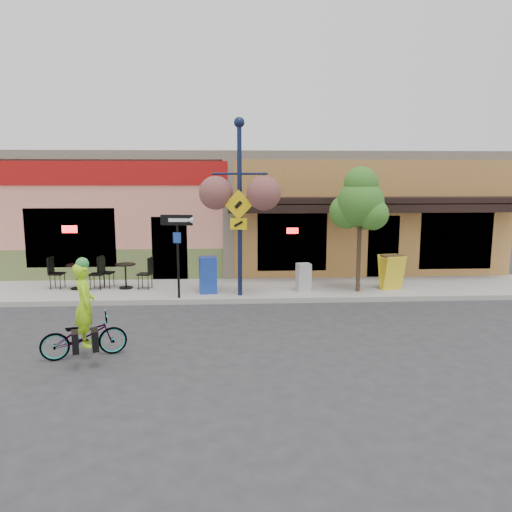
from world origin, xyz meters
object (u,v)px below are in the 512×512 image
(bicycle, at_px, (84,336))
(street_tree, at_px, (360,229))
(cyclist_rider, at_px, (85,317))
(one_way_sign, at_px, (178,257))
(building, at_px, (252,210))
(newspaper_box_grey, at_px, (303,277))
(newspaper_box_blue, at_px, (208,275))
(lamp_post, at_px, (240,208))

(bicycle, bearing_deg, street_tree, -73.07)
(cyclist_rider, xyz_separation_m, one_way_sign, (1.46, 4.32, 0.51))
(building, xyz_separation_m, one_way_sign, (-2.45, -6.78, -0.89))
(building, bearing_deg, newspaper_box_grey, -77.88)
(bicycle, xyz_separation_m, newspaper_box_grey, (5.26, 5.02, 0.13))
(newspaper_box_blue, bearing_deg, street_tree, -9.65)
(bicycle, distance_m, lamp_post, 6.06)
(bicycle, bearing_deg, one_way_sign, -37.28)
(cyclist_rider, bearing_deg, lamp_post, -53.56)
(building, bearing_deg, street_tree, -64.66)
(lamp_post, relative_size, one_way_sign, 2.13)
(lamp_post, relative_size, newspaper_box_blue, 4.67)
(lamp_post, xyz_separation_m, street_tree, (3.63, 0.30, -0.66))
(newspaper_box_grey, relative_size, street_tree, 0.22)
(one_way_sign, bearing_deg, bicycle, -100.62)
(building, xyz_separation_m, newspaper_box_grey, (1.31, -6.08, -1.67))
(bicycle, bearing_deg, newspaper_box_blue, -43.51)
(newspaper_box_blue, xyz_separation_m, newspaper_box_grey, (2.93, 0.12, -0.13))
(street_tree, bearing_deg, bicycle, -145.04)
(one_way_sign, bearing_deg, street_tree, 14.13)
(building, bearing_deg, lamp_post, -95.79)
(bicycle, relative_size, one_way_sign, 0.70)
(lamp_post, distance_m, newspaper_box_blue, 2.27)
(bicycle, relative_size, newspaper_box_grey, 1.99)
(lamp_post, xyz_separation_m, newspaper_box_blue, (-0.96, 0.35, -2.03))
(lamp_post, height_order, newspaper_box_grey, lamp_post)
(building, height_order, street_tree, building)
(newspaper_box_grey, height_order, street_tree, street_tree)
(building, distance_m, lamp_post, 6.60)
(building, distance_m, cyclist_rider, 11.85)
(building, relative_size, street_tree, 4.74)
(street_tree, bearing_deg, newspaper_box_grey, 173.92)
(newspaper_box_blue, bearing_deg, bicycle, -124.40)
(cyclist_rider, bearing_deg, one_way_sign, -36.68)
(one_way_sign, distance_m, newspaper_box_blue, 1.21)
(cyclist_rider, height_order, street_tree, street_tree)
(newspaper_box_blue, relative_size, street_tree, 0.29)
(one_way_sign, bearing_deg, newspaper_box_blue, 43.72)
(building, relative_size, newspaper_box_grey, 21.34)
(newspaper_box_grey, bearing_deg, building, 89.77)
(cyclist_rider, bearing_deg, building, -37.44)
(newspaper_box_blue, bearing_deg, one_way_sign, -153.82)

